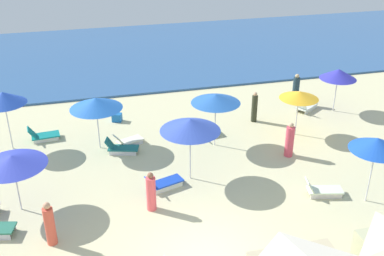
% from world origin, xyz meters
% --- Properties ---
extents(ocean, '(60.00, 15.96, 0.12)m').
position_xyz_m(ocean, '(0.00, 22.02, 0.06)').
color(ocean, '#2E588E').
rests_on(ocean, ground_plane).
extents(umbrella_0, '(1.90, 1.90, 2.72)m').
position_xyz_m(umbrella_0, '(-6.37, 9.22, 2.45)').
color(umbrella_0, silver).
rests_on(umbrella_0, ground_plane).
extents(lounge_chair_0_0, '(1.44, 0.78, 0.69)m').
position_xyz_m(lounge_chair_0_0, '(-5.07, 9.72, 0.24)').
color(lounge_chair_0_0, silver).
rests_on(lounge_chair_0_0, ground_plane).
extents(umbrella_1, '(2.33, 2.33, 2.61)m').
position_xyz_m(umbrella_1, '(0.72, 4.81, 2.37)').
color(umbrella_1, silver).
rests_on(umbrella_1, ground_plane).
extents(lounge_chair_1_0, '(1.56, 0.97, 0.63)m').
position_xyz_m(lounge_chair_1_0, '(-0.46, 4.37, 0.24)').
color(lounge_chair_1_0, silver).
rests_on(lounge_chair_1_0, ground_plane).
extents(umbrella_2, '(1.87, 1.87, 2.32)m').
position_xyz_m(umbrella_2, '(9.68, 9.29, 2.06)').
color(umbrella_2, silver).
rests_on(umbrella_2, ground_plane).
extents(lounge_chair_2_0, '(1.52, 1.28, 0.69)m').
position_xyz_m(lounge_chair_2_0, '(8.26, 9.67, 0.24)').
color(lounge_chair_2_0, silver).
rests_on(lounge_chair_2_0, ground_plane).
extents(umbrella_4, '(1.81, 1.81, 2.19)m').
position_xyz_m(umbrella_4, '(6.51, 7.30, 2.01)').
color(umbrella_4, silver).
rests_on(umbrella_4, ground_plane).
extents(umbrella_6, '(2.34, 2.34, 2.21)m').
position_xyz_m(umbrella_6, '(-5.68, 4.33, 2.03)').
color(umbrella_6, silver).
rests_on(umbrella_6, ground_plane).
extents(umbrella_7, '(2.28, 2.28, 2.41)m').
position_xyz_m(umbrella_7, '(-2.57, 8.31, 2.17)').
color(umbrella_7, silver).
rests_on(umbrella_7, ground_plane).
extents(lounge_chair_7_0, '(1.44, 1.03, 0.65)m').
position_xyz_m(lounge_chair_7_0, '(-1.34, 8.20, 0.23)').
color(lounge_chair_7_0, silver).
rests_on(lounge_chair_7_0, ground_plane).
extents(lounge_chair_7_1, '(1.53, 0.94, 0.66)m').
position_xyz_m(lounge_chair_7_1, '(-1.71, 7.60, 0.24)').
color(lounge_chair_7_1, silver).
rests_on(lounge_chair_7_1, ground_plane).
extents(umbrella_8, '(2.17, 2.17, 2.47)m').
position_xyz_m(umbrella_8, '(2.49, 7.25, 2.27)').
color(umbrella_8, silver).
rests_on(umbrella_8, ground_plane).
extents(lounge_chair_8_0, '(1.30, 0.68, 0.63)m').
position_xyz_m(lounge_chair_8_0, '(2.24, 8.59, 0.24)').
color(lounge_chair_8_0, silver).
rests_on(lounge_chair_8_0, ground_plane).
extents(lounge_chair_8_1, '(1.45, 0.81, 0.71)m').
position_xyz_m(lounge_chair_8_1, '(2.27, 8.20, 0.25)').
color(lounge_chair_8_1, silver).
rests_on(lounge_chair_8_1, ground_plane).
extents(umbrella_9, '(1.88, 1.88, 2.62)m').
position_xyz_m(umbrella_9, '(6.62, 1.67, 2.38)').
color(umbrella_9, silver).
rests_on(umbrella_9, ground_plane).
extents(lounge_chair_9_0, '(1.49, 0.87, 0.67)m').
position_xyz_m(lounge_chair_9_0, '(5.22, 2.41, 0.24)').
color(lounge_chair_9_0, silver).
rests_on(lounge_chair_9_0, ground_plane).
extents(beachgoer_0, '(0.44, 0.44, 1.58)m').
position_xyz_m(beachgoer_0, '(-4.57, 2.17, 0.74)').
color(beachgoer_0, '#DA523F').
rests_on(beachgoer_0, ground_plane).
extents(beachgoer_1, '(0.41, 0.41, 1.72)m').
position_xyz_m(beachgoer_1, '(8.11, 10.66, 0.80)').
color(beachgoer_1, '#1E323D').
rests_on(beachgoer_1, ground_plane).
extents(beachgoer_2, '(0.50, 0.50, 1.58)m').
position_xyz_m(beachgoer_2, '(5.30, 5.50, 0.73)').
color(beachgoer_2, '#DC485B').
rests_on(beachgoer_2, ground_plane).
extents(beachgoer_3, '(0.35, 0.35, 1.57)m').
position_xyz_m(beachgoer_3, '(5.14, 9.17, 0.74)').
color(beachgoer_3, '#313322').
rests_on(beachgoer_3, ground_plane).
extents(beachgoer_4, '(0.46, 0.46, 1.53)m').
position_xyz_m(beachgoer_4, '(-1.14, 3.17, 0.71)').
color(beachgoer_4, '#F5555D').
rests_on(beachgoer_4, ground_plane).
extents(cooler_box_0, '(0.56, 0.50, 0.41)m').
position_xyz_m(cooler_box_0, '(-1.52, 10.90, 0.21)').
color(cooler_box_0, '#1761B0').
rests_on(cooler_box_0, ground_plane).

